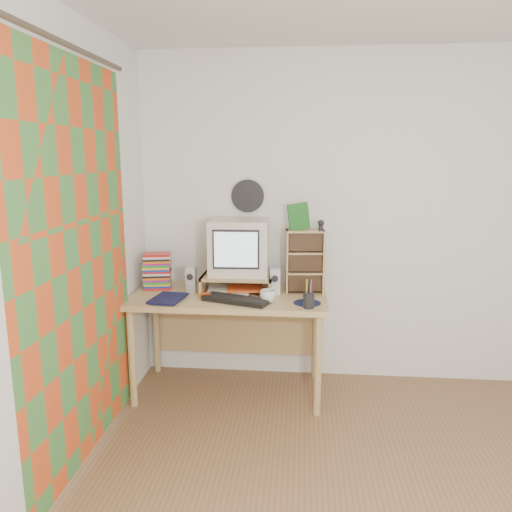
% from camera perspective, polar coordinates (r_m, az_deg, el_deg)
% --- Properties ---
extents(back_wall, '(3.50, 0.00, 3.50)m').
position_cam_1_polar(back_wall, '(3.87, 12.93, 3.96)').
color(back_wall, white).
rests_on(back_wall, floor).
extents(left_wall, '(0.00, 3.50, 3.50)m').
position_cam_1_polar(left_wall, '(2.45, -25.16, -1.16)').
color(left_wall, white).
rests_on(left_wall, floor).
extents(curtain, '(0.00, 2.20, 2.20)m').
position_cam_1_polar(curtain, '(2.87, -19.50, -1.05)').
color(curtain, '#CF4A1D').
rests_on(curtain, left_wall).
extents(wall_disc, '(0.25, 0.02, 0.25)m').
position_cam_1_polar(wall_disc, '(3.82, -0.96, 6.87)').
color(wall_disc, black).
rests_on(wall_disc, back_wall).
extents(desk, '(1.40, 0.70, 0.75)m').
position_cam_1_polar(desk, '(3.71, -2.95, -6.13)').
color(desk, tan).
rests_on(desk, floor).
extents(monitor_riser, '(0.52, 0.30, 0.12)m').
position_cam_1_polar(monitor_riser, '(3.68, -2.13, -2.59)').
color(monitor_riser, tan).
rests_on(monitor_riser, desk).
extents(crt_monitor, '(0.44, 0.44, 0.40)m').
position_cam_1_polar(crt_monitor, '(3.68, -1.97, 1.04)').
color(crt_monitor, beige).
rests_on(crt_monitor, monitor_riser).
extents(speaker_left, '(0.07, 0.07, 0.19)m').
position_cam_1_polar(speaker_left, '(3.68, -7.43, -2.67)').
color(speaker_left, silver).
rests_on(speaker_left, desk).
extents(speaker_right, '(0.08, 0.08, 0.19)m').
position_cam_1_polar(speaker_right, '(3.59, 2.20, -2.90)').
color(speaker_right, silver).
rests_on(speaker_right, desk).
extents(keyboard, '(0.49, 0.30, 0.03)m').
position_cam_1_polar(keyboard, '(3.43, -2.30, -5.02)').
color(keyboard, black).
rests_on(keyboard, desk).
extents(dvd_stack, '(0.22, 0.18, 0.28)m').
position_cam_1_polar(dvd_stack, '(3.81, -11.21, -1.57)').
color(dvd_stack, brown).
rests_on(dvd_stack, desk).
extents(cd_rack, '(0.29, 0.17, 0.46)m').
position_cam_1_polar(cd_rack, '(3.64, 5.57, -0.58)').
color(cd_rack, tan).
rests_on(cd_rack, desk).
extents(mug, '(0.11, 0.11, 0.09)m').
position_cam_1_polar(mug, '(3.40, 1.38, -4.63)').
color(mug, white).
rests_on(mug, desk).
extents(diary, '(0.27, 0.22, 0.05)m').
position_cam_1_polar(diary, '(3.56, -11.52, -4.47)').
color(diary, '#10123C').
rests_on(diary, desk).
extents(mousepad, '(0.22, 0.22, 0.00)m').
position_cam_1_polar(mousepad, '(3.42, 5.87, -5.35)').
color(mousepad, black).
rests_on(mousepad, desk).
extents(pen_cup, '(0.08, 0.08, 0.15)m').
position_cam_1_polar(pen_cup, '(3.30, 6.05, -4.67)').
color(pen_cup, black).
rests_on(pen_cup, desk).
extents(papers, '(0.32, 0.26, 0.04)m').
position_cam_1_polar(papers, '(3.67, -2.42, -3.82)').
color(papers, silver).
rests_on(papers, desk).
extents(red_box, '(0.08, 0.07, 0.04)m').
position_cam_1_polar(red_box, '(3.52, -5.73, -4.55)').
color(red_box, '#B33E13').
rests_on(red_box, desk).
extents(game_box, '(0.15, 0.07, 0.19)m').
position_cam_1_polar(game_box, '(3.60, 4.89, 4.52)').
color(game_box, '#1C6220').
rests_on(game_box, cd_rack).
extents(webcam, '(0.05, 0.05, 0.08)m').
position_cam_1_polar(webcam, '(3.56, 7.43, 3.49)').
color(webcam, black).
rests_on(webcam, cd_rack).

